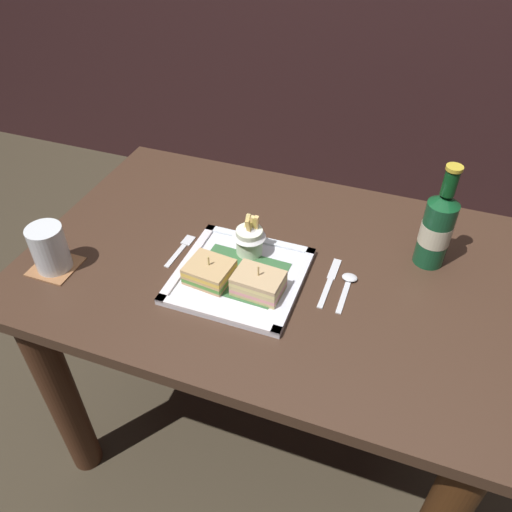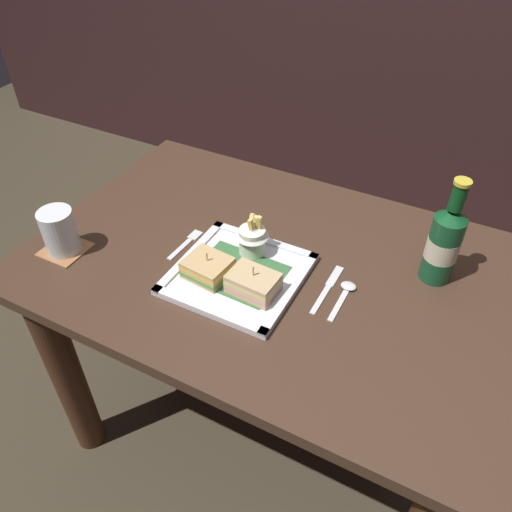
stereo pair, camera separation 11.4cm
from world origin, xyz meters
The scene contains 12 objects.
ground_plane centered at (0.00, 0.00, 0.00)m, with size 6.00×6.00×0.00m, color #3A3224.
dining_table centered at (0.00, 0.00, 0.55)m, with size 1.14×0.75×0.72m.
square_plate centered at (-0.05, -0.08, 0.73)m, with size 0.28×0.28×0.02m.
sandwich_half_left centered at (-0.11, -0.12, 0.75)m, with size 0.10×0.09×0.06m.
sandwich_half_right centered at (0.01, -0.12, 0.76)m, with size 0.11×0.08×0.07m.
fries_cup centered at (-0.05, 0.00, 0.78)m, with size 0.08×0.08×0.10m.
beer_bottle centered at (0.34, 0.13, 0.82)m, with size 0.07×0.07×0.25m.
drink_coaster centered at (-0.46, -0.19, 0.72)m, with size 0.10×0.10×0.00m, color #9F6840.
water_glass centered at (-0.46, -0.19, 0.77)m, with size 0.08×0.08×0.11m.
fork centered at (-0.22, -0.04, 0.72)m, with size 0.03×0.12×0.00m.
knife centered at (0.15, -0.02, 0.72)m, with size 0.02×0.17×0.00m.
spoon centered at (0.19, -0.01, 0.73)m, with size 0.03×0.13×0.01m.
Camera 1 is at (0.27, -0.85, 1.51)m, focal length 35.49 mm.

